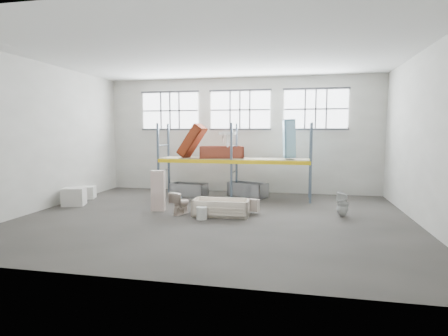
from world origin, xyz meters
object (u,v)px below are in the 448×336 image
(toilet_beige, at_px, (180,203))
(steel_tub_right, at_px, (248,189))
(bathtub_beige, at_px, (221,207))
(blue_tub_upright, at_px, (289,139))
(bucket, at_px, (202,213))
(carton_near, at_px, (74,196))
(cistern_tall, at_px, (158,191))
(rust_tub_flat, at_px, (221,152))
(steel_tub_left, at_px, (189,190))
(toilet_white, at_px, (343,204))

(toilet_beige, xyz_separation_m, steel_tub_right, (1.69, 3.64, -0.08))
(bathtub_beige, distance_m, blue_tub_upright, 4.36)
(bucket, bearing_deg, blue_tub_upright, 57.24)
(toilet_beige, xyz_separation_m, carton_near, (-4.23, 0.57, -0.05))
(cistern_tall, relative_size, rust_tub_flat, 0.77)
(cistern_tall, distance_m, carton_near, 3.37)
(bathtub_beige, bearing_deg, steel_tub_right, 83.03)
(steel_tub_left, bearing_deg, toilet_beige, -77.88)
(toilet_beige, relative_size, bucket, 1.93)
(toilet_white, height_order, bucket, toilet_white)
(toilet_beige, xyz_separation_m, cistern_tall, (-0.89, 0.33, 0.31))
(cistern_tall, bearing_deg, toilet_beige, -29.20)
(toilet_beige, relative_size, steel_tub_right, 0.47)
(rust_tub_flat, relative_size, bucket, 4.63)
(toilet_white, distance_m, bucket, 4.44)
(cistern_tall, relative_size, carton_near, 1.83)
(carton_near, bearing_deg, toilet_white, 0.87)
(blue_tub_upright, bearing_deg, rust_tub_flat, 178.06)
(bathtub_beige, relative_size, toilet_beige, 2.39)
(steel_tub_right, bearing_deg, rust_tub_flat, -165.97)
(blue_tub_upright, height_order, bucket, blue_tub_upright)
(steel_tub_right, bearing_deg, toilet_beige, -114.93)
(bucket, bearing_deg, bathtub_beige, 52.55)
(bathtub_beige, distance_m, carton_near, 5.60)
(steel_tub_right, distance_m, rust_tub_flat, 1.88)
(steel_tub_left, bearing_deg, cistern_tall, -94.16)
(toilet_beige, relative_size, rust_tub_flat, 0.42)
(toilet_beige, xyz_separation_m, bucket, (0.87, -0.56, -0.18))
(toilet_white, bearing_deg, bathtub_beige, -76.98)
(toilet_white, height_order, steel_tub_right, toilet_white)
(toilet_white, height_order, rust_tub_flat, rust_tub_flat)
(toilet_white, bearing_deg, steel_tub_left, -109.83)
(bathtub_beige, relative_size, toilet_white, 2.25)
(steel_tub_left, height_order, carton_near, carton_near)
(steel_tub_left, height_order, blue_tub_upright, blue_tub_upright)
(bucket, bearing_deg, steel_tub_left, 112.59)
(cistern_tall, xyz_separation_m, toilet_white, (6.01, 0.38, -0.29))
(bathtub_beige, height_order, blue_tub_upright, blue_tub_upright)
(bathtub_beige, bearing_deg, carton_near, 173.28)
(rust_tub_flat, bearing_deg, toilet_white, -30.74)
(cistern_tall, distance_m, blue_tub_upright, 5.44)
(blue_tub_upright, bearing_deg, steel_tub_left, -178.48)
(steel_tub_right, distance_m, carton_near, 6.67)
(rust_tub_flat, height_order, bucket, rust_tub_flat)
(toilet_white, relative_size, rust_tub_flat, 0.44)
(toilet_beige, relative_size, cistern_tall, 0.54)
(toilet_white, bearing_deg, steel_tub_right, -127.30)
(bathtub_beige, distance_m, toilet_white, 3.83)
(toilet_beige, bearing_deg, bucket, 166.91)
(bathtub_beige, distance_m, cistern_tall, 2.29)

